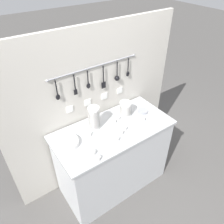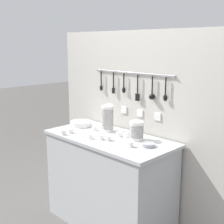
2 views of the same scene
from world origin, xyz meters
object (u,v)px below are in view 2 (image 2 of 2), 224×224
object	(u,v)px
steel_mixing_bowl	(148,145)
cup_by_caddy	(71,131)
bowl_stack_nested_right	(137,131)
bowl_stack_back_corner	(107,119)
cup_back_right	(126,135)
cup_front_left	(130,144)
cup_mid_row	(91,136)
cup_beside_plates	(64,133)
cup_front_right	(95,128)
cup_back_left	(101,137)
cup_centre	(119,134)
plate_stack	(81,124)
cup_edge_far	(108,138)

from	to	relation	value
steel_mixing_bowl	cup_by_caddy	bearing A→B (deg)	-164.97
bowl_stack_nested_right	bowl_stack_back_corner	size ratio (longest dim) A/B	0.67
cup_back_right	cup_by_caddy	xyz separation A→B (m)	(-0.48, -0.28, 0.00)
cup_front_left	cup_mid_row	bearing A→B (deg)	-168.58
cup_beside_plates	cup_mid_row	size ratio (longest dim) A/B	1.00
cup_mid_row	cup_by_caddy	bearing A→B (deg)	-176.46
steel_mixing_bowl	cup_front_right	bearing A→B (deg)	178.59
cup_back_left	cup_centre	world-z (taller)	same
plate_stack	cup_mid_row	bearing A→B (deg)	-28.45
cup_beside_plates	cup_back_right	xyz separation A→B (m)	(0.48, 0.36, 0.00)
plate_stack	cup_by_caddy	bearing A→B (deg)	-60.44
bowl_stack_nested_right	cup_front_left	bearing A→B (deg)	-63.26
bowl_stack_nested_right	bowl_stack_back_corner	bearing A→B (deg)	177.69
bowl_stack_nested_right	cup_beside_plates	world-z (taller)	bowl_stack_nested_right
bowl_stack_nested_right	cup_back_left	distance (m)	0.33
cup_beside_plates	bowl_stack_back_corner	bearing A→B (deg)	62.04
cup_edge_far	cup_by_caddy	distance (m)	0.45
bowl_stack_back_corner	cup_edge_far	distance (m)	0.33
steel_mixing_bowl	cup_mid_row	bearing A→B (deg)	-159.16
cup_beside_plates	cup_centre	distance (m)	0.54
bowl_stack_nested_right	cup_front_left	xyz separation A→B (m)	(0.10, -0.19, -0.07)
cup_centre	cup_by_caddy	bearing A→B (deg)	-148.68
cup_beside_plates	cup_edge_far	bearing A→B (deg)	22.23
bowl_stack_back_corner	cup_by_caddy	world-z (taller)	bowl_stack_back_corner
cup_beside_plates	plate_stack	bearing A→B (deg)	113.15
bowl_stack_nested_right	cup_front_right	size ratio (longest dim) A/B	3.47
bowl_stack_back_corner	cup_edge_far	xyz separation A→B (m)	(0.23, -0.21, -0.11)
cup_front_left	cup_mid_row	xyz separation A→B (m)	(-0.42, -0.08, 0.00)
cup_beside_plates	cup_front_right	distance (m)	0.33
cup_centre	cup_mid_row	world-z (taller)	same
cup_back_left	cup_front_right	world-z (taller)	same
cup_beside_plates	cup_front_left	size ratio (longest dim) A/B	1.00
cup_front_left	cup_by_caddy	bearing A→B (deg)	-171.72
cup_front_left	cup_edge_far	bearing A→B (deg)	-178.51
bowl_stack_back_corner	cup_mid_row	distance (m)	0.32
cup_beside_plates	cup_edge_far	distance (m)	0.47
cup_back_left	cup_front_left	bearing A→B (deg)	5.82
cup_back_left	cup_centre	xyz separation A→B (m)	(0.05, 0.19, 0.00)
cup_back_left	cup_edge_far	distance (m)	0.07
steel_mixing_bowl	cup_front_left	world-z (taller)	cup_front_left
cup_front_right	cup_mid_row	bearing A→B (deg)	-49.10
cup_centre	cup_front_right	world-z (taller)	same
steel_mixing_bowl	cup_front_right	distance (m)	0.71
bowl_stack_back_corner	cup_back_right	xyz separation A→B (m)	(0.28, -0.03, -0.11)
steel_mixing_bowl	cup_back_right	xyz separation A→B (m)	(-0.32, 0.06, 0.01)
cup_edge_far	cup_front_right	size ratio (longest dim) A/B	1.00
cup_mid_row	plate_stack	bearing A→B (deg)	151.55
bowl_stack_nested_right	cup_edge_far	world-z (taller)	bowl_stack_nested_right
steel_mixing_bowl	cup_front_left	xyz separation A→B (m)	(-0.10, -0.11, 0.01)
steel_mixing_bowl	cup_beside_plates	distance (m)	0.85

